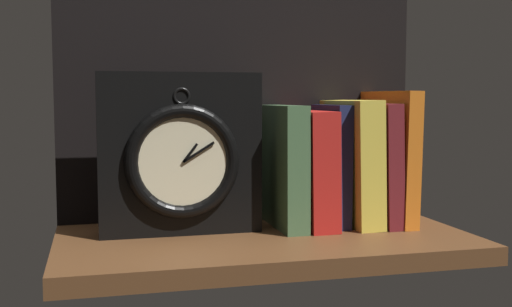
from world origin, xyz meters
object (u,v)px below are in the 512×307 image
Objects in this scene: book_green_romantic at (283,166)px; book_red_requiem at (309,168)px; book_navy_bierce at (330,165)px; framed_clock at (180,155)px; book_maroon_dawkins at (372,163)px; book_yellow_seinlanguage at (351,162)px; book_orange_pandolfini at (388,156)px.

book_green_romantic reaches higher than book_red_requiem.
book_navy_bierce is (3.50, 0.00, 0.45)cm from book_red_requiem.
book_green_romantic is 15.75cm from framed_clock.
book_navy_bierce is 6.87cm from book_maroon_dawkins.
framed_clock is (-15.52, -1.53, 2.16)cm from book_green_romantic.
book_navy_bierce is 0.80× the size of framed_clock.
book_yellow_seinlanguage is 0.93× the size of book_orange_pandolfini.
book_orange_pandolfini is (9.57, 0.00, 1.03)cm from book_navy_bierce.
book_maroon_dawkins reaches higher than book_navy_bierce.
framed_clock is (-26.44, -1.53, 1.79)cm from book_yellow_seinlanguage.
book_yellow_seinlanguage is (6.87, 0.00, 0.79)cm from book_red_requiem.
book_maroon_dawkins is at bearing -0.00° from book_green_romantic.
book_navy_bierce is at bearing 0.00° from book_red_requiem.
book_red_requiem is 13.15cm from book_orange_pandolfini.
framed_clock reaches higher than book_red_requiem.
framed_clock is at bearing -176.20° from book_navy_bierce.
book_green_romantic is 10.93cm from book_yellow_seinlanguage.
book_yellow_seinlanguage is 1.03× the size of book_maroon_dawkins.
framed_clock is at bearing -175.53° from book_red_requiem.
book_maroon_dawkins is 30.05cm from framed_clock.
book_green_romantic is at bearing 180.00° from book_orange_pandolfini.
framed_clock is at bearing -177.31° from book_orange_pandolfini.
book_navy_bierce is 23.22cm from framed_clock.
book_yellow_seinlanguage is (10.92, 0.00, 0.36)cm from book_green_romantic.
book_red_requiem is 0.95× the size of book_navy_bierce.
book_red_requiem is 3.53cm from book_navy_bierce.
book_yellow_seinlanguage is 3.51cm from book_maroon_dawkins.
book_red_requiem is at bearing -180.00° from book_navy_bierce.
book_red_requiem is at bearing -180.00° from book_maroon_dawkins.
book_orange_pandolfini is at bearing 0.00° from book_maroon_dawkins.
book_green_romantic is 1.00× the size of book_navy_bierce.
book_red_requiem is 0.85× the size of book_orange_pandolfini.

